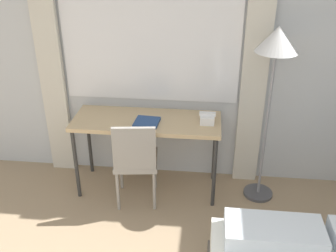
% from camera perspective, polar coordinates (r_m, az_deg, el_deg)
% --- Properties ---
extents(wall_back_with_window, '(5.38, 0.13, 2.70)m').
position_cam_1_polar(wall_back_with_window, '(3.79, 0.96, 10.95)').
color(wall_back_with_window, silver).
rests_on(wall_back_with_window, ground_plane).
extents(desk, '(1.40, 0.53, 0.78)m').
position_cam_1_polar(desk, '(3.74, -3.10, 0.07)').
color(desk, tan).
rests_on(desk, ground_plane).
extents(desk_chair, '(0.45, 0.45, 0.88)m').
position_cam_1_polar(desk_chair, '(3.63, -4.74, -4.68)').
color(desk_chair, gray).
rests_on(desk_chair, ground_plane).
extents(standing_lamp, '(0.36, 0.36, 1.68)m').
position_cam_1_polar(standing_lamp, '(3.46, 15.35, 9.78)').
color(standing_lamp, '#4C4C51').
rests_on(standing_lamp, ground_plane).
extents(telephone, '(0.15, 0.16, 0.10)m').
position_cam_1_polar(telephone, '(3.65, 5.73, 1.15)').
color(telephone, white).
rests_on(telephone, desk).
extents(book, '(0.24, 0.23, 0.02)m').
position_cam_1_polar(book, '(3.63, -3.09, 0.59)').
color(book, navy).
rests_on(book, desk).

